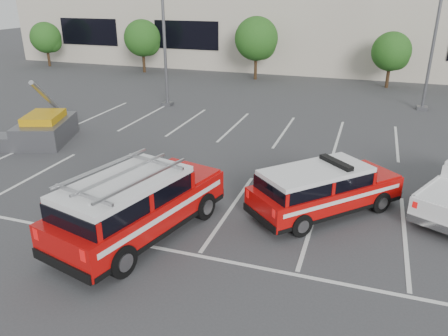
# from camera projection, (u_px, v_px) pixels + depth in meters

# --- Properties ---
(ground) EXTENTS (120.00, 120.00, 0.00)m
(ground) POSITION_uv_depth(u_px,v_px,m) (230.00, 210.00, 14.42)
(ground) COLOR #39393C
(ground) RESTS_ON ground
(stall_markings) EXTENTS (23.00, 15.00, 0.01)m
(stall_markings) POSITION_uv_depth(u_px,v_px,m) (263.00, 162.00, 18.35)
(stall_markings) COLOR silver
(stall_markings) RESTS_ON ground
(convention_building) EXTENTS (60.00, 16.99, 13.20)m
(convention_building) POSITION_uv_depth(u_px,v_px,m) (338.00, 12.00, 40.48)
(convention_building) COLOR beige
(convention_building) RESTS_ON ground
(tree_far_left) EXTENTS (2.77, 2.77, 3.99)m
(tree_far_left) POSITION_uv_depth(u_px,v_px,m) (47.00, 39.00, 40.16)
(tree_far_left) COLOR #3F2B19
(tree_far_left) RESTS_ON ground
(tree_left) EXTENTS (3.07, 3.07, 4.42)m
(tree_left) POSITION_uv_depth(u_px,v_px,m) (144.00, 39.00, 37.09)
(tree_left) COLOR #3F2B19
(tree_left) RESTS_ON ground
(tree_mid_left) EXTENTS (3.37, 3.37, 4.85)m
(tree_mid_left) POSITION_uv_depth(u_px,v_px,m) (258.00, 40.00, 34.02)
(tree_mid_left) COLOR #3F2B19
(tree_mid_left) RESTS_ON ground
(tree_mid_right) EXTENTS (2.77, 2.77, 3.99)m
(tree_mid_right) POSITION_uv_depth(u_px,v_px,m) (392.00, 53.00, 31.26)
(tree_mid_right) COLOR #3F2B19
(tree_mid_right) RESTS_ON ground
(light_pole_left) EXTENTS (0.90, 0.60, 10.24)m
(light_pole_left) POSITION_uv_depth(u_px,v_px,m) (163.00, 18.00, 25.32)
(light_pole_left) COLOR #59595E
(light_pole_left) RESTS_ON ground
(light_pole_mid) EXTENTS (0.90, 0.60, 10.24)m
(light_pole_mid) POSITION_uv_depth(u_px,v_px,m) (438.00, 19.00, 24.38)
(light_pole_mid) COLOR #59595E
(light_pole_mid) RESTS_ON ground
(fire_chief_suv) EXTENTS (4.73, 4.85, 1.75)m
(fire_chief_suv) POSITION_uv_depth(u_px,v_px,m) (323.00, 193.00, 13.96)
(fire_chief_suv) COLOR #B00A08
(fire_chief_suv) RESTS_ON ground
(ladder_suv) EXTENTS (3.50, 5.93, 2.19)m
(ladder_suv) POSITION_uv_depth(u_px,v_px,m) (137.00, 209.00, 12.58)
(ladder_suv) COLOR #B00A08
(ladder_suv) RESTS_ON ground
(utility_rig) EXTENTS (3.19, 4.16, 3.05)m
(utility_rig) POSITION_uv_depth(u_px,v_px,m) (43.00, 129.00, 20.59)
(utility_rig) COLOR #59595E
(utility_rig) RESTS_ON ground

